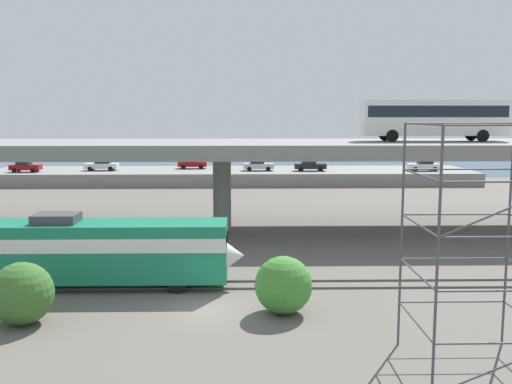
{
  "coord_description": "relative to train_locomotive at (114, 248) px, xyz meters",
  "views": [
    {
      "loc": [
        1.84,
        -27.69,
        9.61
      ],
      "look_at": [
        2.93,
        24.43,
        2.62
      ],
      "focal_mm": 40.48,
      "sensor_mm": 36.0,
      "label": 1
    }
  ],
  "objects": [
    {
      "name": "harbor_water",
      "position": [
        5.48,
        74.0,
        -2.19
      ],
      "size": [
        140.0,
        36.0,
        0.01
      ],
      "primitive_type": "cube",
      "color": "#2D5170",
      "rests_on": "ground_plane"
    },
    {
      "name": "shrub_right",
      "position": [
        9.21,
        -4.59,
        -0.78
      ],
      "size": [
        2.82,
        2.82,
        2.82
      ],
      "primitive_type": "sphere",
      "color": "#418833",
      "rests_on": "ground_plane"
    },
    {
      "name": "parked_car_4",
      "position": [
        -0.28,
        52.84,
        0.35
      ],
      "size": [
        4.16,
        1.93,
        1.5
      ],
      "color": "maroon",
      "rests_on": "pier_parking_lot"
    },
    {
      "name": "highway_overpass",
      "position": [
        5.48,
        16.0,
        4.53
      ],
      "size": [
        96.0,
        12.57,
        7.41
      ],
      "color": "gray",
      "rests_on": "ground_plane"
    },
    {
      "name": "parked_car_1",
      "position": [
        16.6,
        48.96,
        0.35
      ],
      "size": [
        4.42,
        1.85,
        1.5
      ],
      "color": "black",
      "rests_on": "pier_parking_lot"
    },
    {
      "name": "rail_strip_far",
      "position": [
        5.48,
        0.71,
        -2.13
      ],
      "size": [
        110.0,
        0.12,
        0.12
      ],
      "primitive_type": "cube",
      "color": "#59544C",
      "rests_on": "ground_plane"
    },
    {
      "name": "parked_car_0",
      "position": [
        9.34,
        49.53,
        0.35
      ],
      "size": [
        4.28,
        1.98,
        1.5
      ],
      "color": "#B7B7BC",
      "rests_on": "pier_parking_lot"
    },
    {
      "name": "train_locomotive",
      "position": [
        0.0,
        0.0,
        0.0
      ],
      "size": [
        15.06,
        3.04,
        4.18
      ],
      "color": "#197A56",
      "rests_on": "ground_plane"
    },
    {
      "name": "transit_bus_on_overpass",
      "position": [
        23.13,
        16.39,
        7.28
      ],
      "size": [
        12.0,
        2.68,
        3.4
      ],
      "color": "silver",
      "rests_on": "highway_overpass"
    },
    {
      "name": "parked_car_3",
      "position": [
        -22.85,
        48.17,
        0.35
      ],
      "size": [
        4.06,
        1.88,
        1.5
      ],
      "color": "maroon",
      "rests_on": "pier_parking_lot"
    },
    {
      "name": "parked_car_2",
      "position": [
        -12.85,
        50.24,
        0.35
      ],
      "size": [
        4.62,
        1.94,
        1.5
      ],
      "rotation": [
        0.0,
        0.0,
        3.14
      ],
      "color": "silver",
      "rests_on": "pier_parking_lot"
    },
    {
      "name": "shrub_left",
      "position": [
        -2.93,
        -5.81,
        -0.74
      ],
      "size": [
        2.9,
        2.9,
        2.9
      ],
      "primitive_type": "sphere",
      "color": "#38672B",
      "rests_on": "ground_plane"
    },
    {
      "name": "pier_parking_lot",
      "position": [
        5.48,
        51.0,
        -1.31
      ],
      "size": [
        68.47,
        12.97,
        1.77
      ],
      "primitive_type": "cube",
      "color": "gray",
      "rests_on": "ground_plane"
    },
    {
      "name": "ground_plane",
      "position": [
        5.48,
        -4.0,
        -2.19
      ],
      "size": [
        260.0,
        260.0,
        0.0
      ],
      "primitive_type": "plane",
      "color": "#605B54"
    },
    {
      "name": "rail_strip_near",
      "position": [
        5.48,
        -0.71,
        -2.13
      ],
      "size": [
        110.0,
        0.12,
        0.12
      ],
      "primitive_type": "cube",
      "color": "#59544C",
      "rests_on": "ground_plane"
    },
    {
      "name": "scaffolding_tower",
      "position": [
        15.99,
        -10.94,
        2.87
      ],
      "size": [
        4.52,
        4.52,
        9.35
      ],
      "color": "#47474C",
      "rests_on": "ground_plane"
    },
    {
      "name": "parked_car_5",
      "position": [
        32.58,
        48.53,
        0.35
      ],
      "size": [
        4.4,
        1.86,
        1.5
      ],
      "rotation": [
        0.0,
        0.0,
        3.14
      ],
      "color": "silver",
      "rests_on": "pier_parking_lot"
    }
  ]
}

